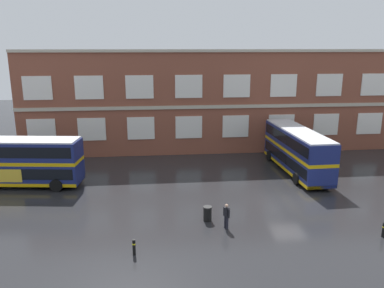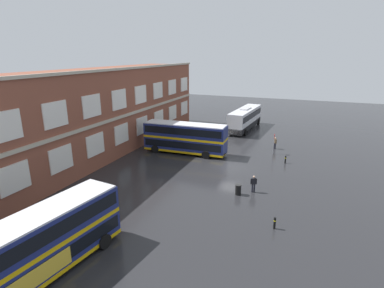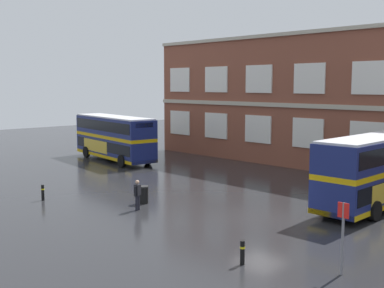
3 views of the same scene
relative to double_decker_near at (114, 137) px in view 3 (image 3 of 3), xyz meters
The scene contains 8 objects.
ground_plane 22.31m from the double_decker_near, ahead, with size 120.00×120.00×0.00m, color #232326.
double_decker_near is the anchor object (origin of this frame).
double_decker_middle 24.95m from the double_decker_near, ahead, with size 3.10×11.07×4.07m.
second_passenger 18.91m from the double_decker_near, 30.65° to the right, with size 0.39×0.62×1.70m.
bus_stand_flag 30.55m from the double_decker_near, 18.92° to the right, with size 0.44×0.10×2.70m.
station_litter_bin 17.41m from the double_decker_near, 28.91° to the right, with size 0.60×0.60×1.03m.
safety_bollard_west 28.33m from the double_decker_near, 24.56° to the right, with size 0.19×0.19×0.95m.
safety_bollard_east 16.23m from the double_decker_near, 49.80° to the right, with size 0.19×0.19×0.95m.
Camera 3 is at (15.94, -20.00, 6.91)m, focal length 46.32 mm.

